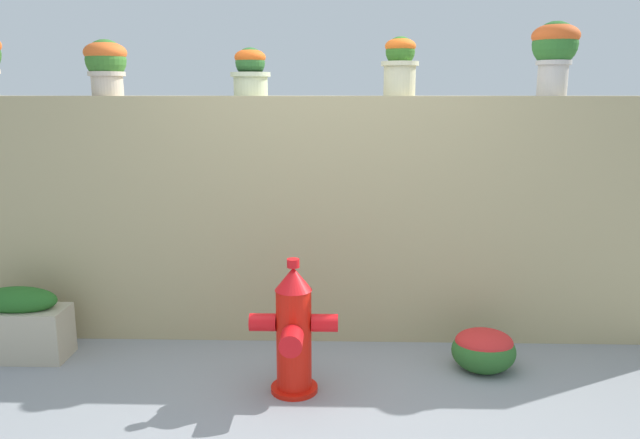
# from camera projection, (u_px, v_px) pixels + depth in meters

# --- Properties ---
(ground_plane) EXTENTS (24.00, 24.00, 0.00)m
(ground_plane) POSITION_uv_depth(u_px,v_px,m) (325.00, 415.00, 3.42)
(ground_plane) COLOR gray
(stone_wall) EXTENTS (5.66, 0.39, 1.75)m
(stone_wall) POSITION_uv_depth(u_px,v_px,m) (329.00, 218.00, 4.44)
(stone_wall) COLOR tan
(stone_wall) RESTS_ON ground
(potted_plant_1) EXTENTS (0.29, 0.29, 0.38)m
(potted_plant_1) POSITION_uv_depth(u_px,v_px,m) (106.00, 63.00, 4.22)
(potted_plant_1) COLOR beige
(potted_plant_1) RESTS_ON stone_wall
(potted_plant_2) EXTENTS (0.28, 0.28, 0.33)m
(potted_plant_2) POSITION_uv_depth(u_px,v_px,m) (250.00, 70.00, 4.27)
(potted_plant_2) COLOR beige
(potted_plant_2) RESTS_ON stone_wall
(potted_plant_3) EXTENTS (0.26, 0.26, 0.40)m
(potted_plant_3) POSITION_uv_depth(u_px,v_px,m) (400.00, 63.00, 4.19)
(potted_plant_3) COLOR beige
(potted_plant_3) RESTS_ON stone_wall
(potted_plant_4) EXTENTS (0.32, 0.32, 0.50)m
(potted_plant_4) POSITION_uv_depth(u_px,v_px,m) (555.00, 48.00, 4.16)
(potted_plant_4) COLOR beige
(potted_plant_4) RESTS_ON stone_wall
(fire_hydrant) EXTENTS (0.53, 0.42, 0.83)m
(fire_hydrant) POSITION_uv_depth(u_px,v_px,m) (294.00, 332.00, 3.61)
(fire_hydrant) COLOR red
(fire_hydrant) RESTS_ON ground
(flower_bush_left) EXTENTS (0.41, 0.37, 0.28)m
(flower_bush_left) POSITION_uv_depth(u_px,v_px,m) (484.00, 348.00, 3.95)
(flower_bush_left) COLOR #2C6227
(flower_bush_left) RESTS_ON ground
(planter_box) EXTENTS (0.63, 0.29, 0.50)m
(planter_box) POSITION_uv_depth(u_px,v_px,m) (20.00, 324.00, 4.11)
(planter_box) COLOR #B5AA90
(planter_box) RESTS_ON ground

